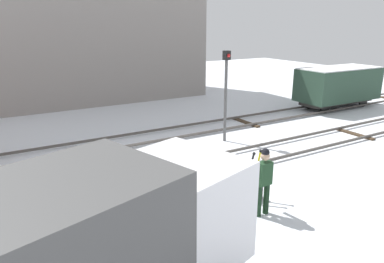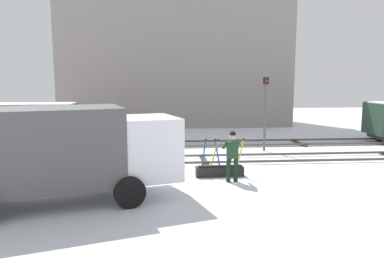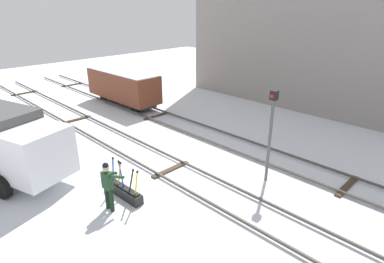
{
  "view_description": "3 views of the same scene",
  "coord_description": "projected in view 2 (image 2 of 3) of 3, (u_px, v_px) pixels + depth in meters",
  "views": [
    {
      "loc": [
        -5.23,
        -9.65,
        4.79
      ],
      "look_at": [
        1.22,
        1.33,
        0.96
      ],
      "focal_mm": 34.01,
      "sensor_mm": 36.0,
      "label": 1
    },
    {
      "loc": [
        -1.86,
        -15.72,
        3.58
      ],
      "look_at": [
        -0.53,
        0.22,
        1.32
      ],
      "focal_mm": 34.17,
      "sensor_mm": 36.0,
      "label": 2
    },
    {
      "loc": [
        9.02,
        -7.72,
        6.61
      ],
      "look_at": [
        -0.37,
        1.67,
        1.21
      ],
      "focal_mm": 29.34,
      "sensor_mm": 36.0,
      "label": 3
    }
  ],
  "objects": [
    {
      "name": "switch_lever_frame",
      "position": [
        220.0,
        170.0,
        13.67
      ],
      "size": [
        1.85,
        0.43,
        1.45
      ],
      "rotation": [
        0.0,
        0.0,
        0.04
      ],
      "color": "black",
      "rests_on": "ground_plane"
    },
    {
      "name": "track_siding_near",
      "position": [
        196.0,
        144.0,
        20.08
      ],
      "size": [
        44.0,
        1.94,
        0.18
      ],
      "color": "#4C4742",
      "rests_on": "ground_plane"
    },
    {
      "name": "freight_car_back_track",
      "position": [
        16.0,
        123.0,
        19.12
      ],
      "size": [
        6.09,
        2.05,
        2.38
      ],
      "rotation": [
        0.0,
        0.0,
        0.02
      ],
      "color": "#2D2B28",
      "rests_on": "ground_plane"
    },
    {
      "name": "signal_post",
      "position": [
        265.0,
        106.0,
        18.28
      ],
      "size": [
        0.24,
        0.32,
        3.72
      ],
      "color": "#4C4C4C",
      "rests_on": "ground_plane"
    },
    {
      "name": "ground_plane",
      "position": [
        204.0,
        162.0,
        16.16
      ],
      "size": [
        60.0,
        60.0,
        0.0
      ],
      "primitive_type": "plane",
      "color": "silver"
    },
    {
      "name": "apartment_building",
      "position": [
        176.0,
        49.0,
        29.56
      ],
      "size": [
        17.88,
        6.79,
        12.17
      ],
      "color": "gray",
      "rests_on": "ground_plane"
    },
    {
      "name": "rail_worker",
      "position": [
        232.0,
        153.0,
        12.83
      ],
      "size": [
        0.55,
        0.67,
        1.82
      ],
      "rotation": [
        0.0,
        0.0,
        0.04
      ],
      "color": "black",
      "rests_on": "ground_plane"
    },
    {
      "name": "delivery_truck",
      "position": [
        65.0,
        149.0,
        10.54
      ],
      "size": [
        6.78,
        3.91,
        2.81
      ],
      "rotation": [
        0.0,
        0.0,
        0.29
      ],
      "color": "silver",
      "rests_on": "ground_plane"
    },
    {
      "name": "track_main_line",
      "position": [
        204.0,
        159.0,
        16.15
      ],
      "size": [
        44.0,
        1.94,
        0.18
      ],
      "color": "#4C4742",
      "rests_on": "ground_plane"
    }
  ]
}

